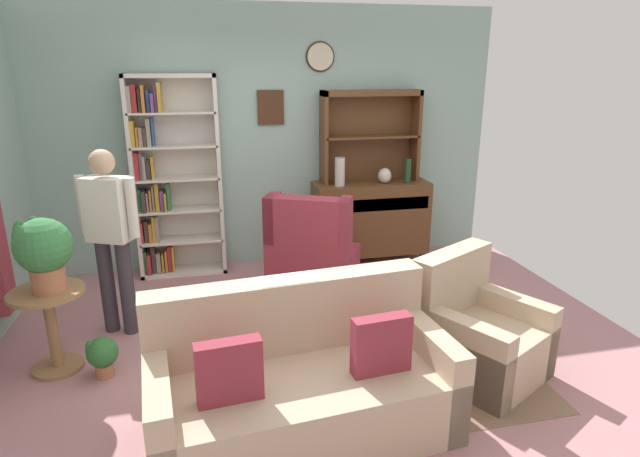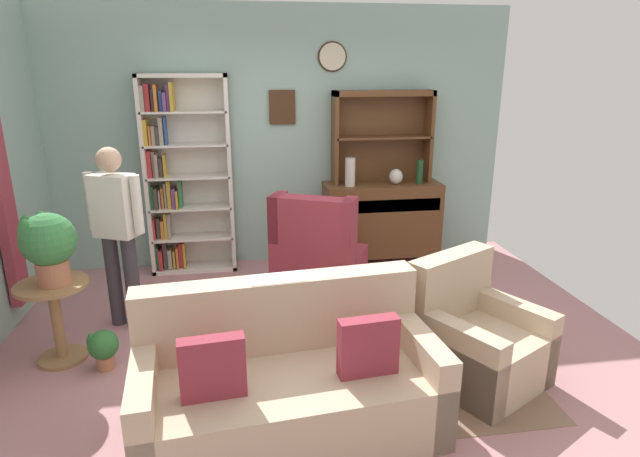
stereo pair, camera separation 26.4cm
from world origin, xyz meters
TOP-DOWN VIEW (x-y plane):
  - ground_plane at (0.00, 0.00)m, footprint 5.40×4.60m
  - wall_back at (0.00, 2.13)m, footprint 5.00×0.09m
  - area_rug at (0.20, -0.30)m, footprint 2.67×1.77m
  - bookshelf at (-1.11, 1.94)m, footprint 0.90×0.30m
  - sideboard at (1.07, 1.86)m, footprint 1.30×0.45m
  - sideboard_hutch at (1.07, 1.97)m, footprint 1.10×0.26m
  - vase_tall at (0.68, 1.78)m, footprint 0.11×0.11m
  - vase_round at (1.20, 1.79)m, footprint 0.15×0.15m
  - bottle_wine at (1.46, 1.77)m, footprint 0.07×0.07m
  - couch_floral at (-0.27, -0.91)m, footprint 1.88×1.02m
  - armchair_floral at (1.11, -0.55)m, footprint 1.03×1.05m
  - wingback_chair at (0.21, 0.99)m, footprint 1.05×1.06m
  - plant_stand at (-1.93, 0.16)m, footprint 0.52×0.52m
  - potted_plant_large at (-1.90, 0.14)m, footprint 0.39×0.39m
  - potted_plant_small at (-1.57, -0.03)m, footprint 0.22×0.22m
  - person_reading at (-1.53, 0.67)m, footprint 0.50×0.33m
  - coffee_table at (-0.29, 0.01)m, footprint 0.80×0.50m
  - book_stack at (-0.19, -0.02)m, footprint 0.21×0.16m

SIDE VIEW (x-z plane):
  - ground_plane at x=0.00m, z-range -0.02..0.00m
  - area_rug at x=0.20m, z-range 0.00..0.01m
  - potted_plant_small at x=-1.57m, z-range 0.03..0.33m
  - armchair_floral at x=1.11m, z-range -0.15..0.73m
  - couch_floral at x=-0.27m, z-range -0.14..0.76m
  - coffee_table at x=-0.29m, z-range 0.14..0.56m
  - wingback_chair at x=0.21m, z-range -0.14..0.91m
  - plant_stand at x=-1.93m, z-range 0.07..0.71m
  - book_stack at x=-0.19m, z-range 0.42..0.52m
  - sideboard at x=1.07m, z-range 0.05..0.97m
  - person_reading at x=-1.53m, z-range 0.13..1.69m
  - potted_plant_large at x=-1.90m, z-range 0.68..1.22m
  - vase_round at x=1.20m, z-range 0.92..1.09m
  - bookshelf at x=-1.11m, z-range 0.00..2.10m
  - bottle_wine at x=1.46m, z-range 0.92..1.19m
  - vase_tall at x=0.68m, z-range 0.92..1.23m
  - wall_back at x=0.00m, z-range 0.01..2.81m
  - sideboard_hutch at x=1.07m, z-range 1.06..2.06m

